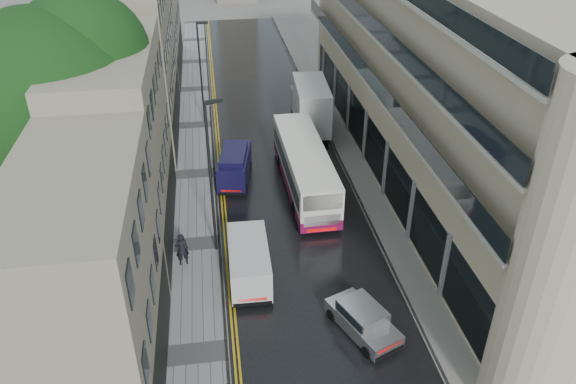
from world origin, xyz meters
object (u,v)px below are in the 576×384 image
object	(u,v)px
lamp_post_near	(211,181)
lamp_post_far	(201,74)
cream_bus	(295,194)
silver_hatchback	(368,345)
white_van	(232,285)
tree_near	(53,137)
pedestrian	(182,249)
white_lorry	(298,116)
tree_far	(98,67)
navy_van	(219,176)

from	to	relation	value
lamp_post_near	lamp_post_far	xyz separation A→B (m)	(-0.34, 17.82, -0.33)
cream_bus	lamp_post_near	world-z (taller)	lamp_post_near
silver_hatchback	white_van	size ratio (longest dim) A/B	0.83
tree_near	pedestrian	xyz separation A→B (m)	(5.93, -2.56, -5.85)
cream_bus	white_van	size ratio (longest dim) A/B	2.37
tree_near	lamp_post_far	distance (m)	18.17
tree_near	white_van	world-z (taller)	tree_near
cream_bus	lamp_post_far	distance (m)	16.02
white_lorry	silver_hatchback	world-z (taller)	white_lorry
lamp_post_far	silver_hatchback	bearing A→B (deg)	-72.24
lamp_post_near	pedestrian	bearing A→B (deg)	-168.45
pedestrian	lamp_post_near	size ratio (longest dim) A/B	0.22
tree_far	white_van	xyz separation A→B (m)	(8.14, -18.81, -5.14)
cream_bus	silver_hatchback	size ratio (longest dim) A/B	2.86
lamp_post_near	tree_near	bearing A→B (deg)	149.55
white_lorry	navy_van	distance (m)	9.33
lamp_post_near	white_van	bearing A→B (deg)	-100.71
navy_van	silver_hatchback	bearing A→B (deg)	-58.81
tree_near	white_lorry	bearing A→B (deg)	38.80
tree_far	lamp_post_far	world-z (taller)	tree_far
silver_hatchback	navy_van	bearing A→B (deg)	88.37
white_lorry	white_van	bearing A→B (deg)	-105.86
white_lorry	white_van	xyz separation A→B (m)	(-6.11, -17.51, -1.05)
silver_hatchback	lamp_post_near	size ratio (longest dim) A/B	0.44
tree_near	white_lorry	xyz separation A→B (m)	(14.55, 11.70, -4.81)
pedestrian	white_lorry	bearing A→B (deg)	-132.26
tree_near	cream_bus	bearing A→B (deg)	6.60
navy_van	white_lorry	bearing A→B (deg)	56.79
silver_hatchback	lamp_post_far	bearing A→B (deg)	81.27
white_lorry	silver_hatchback	distance (m)	22.05
tree_near	cream_bus	distance (m)	13.88
pedestrian	tree_far	bearing A→B (deg)	-81.22
navy_van	lamp_post_near	world-z (taller)	lamp_post_near
cream_bus	lamp_post_far	bearing A→B (deg)	108.70
cream_bus	white_van	bearing A→B (deg)	-121.17
pedestrian	lamp_post_far	bearing A→B (deg)	-105.58
tree_near	lamp_post_near	world-z (taller)	tree_near
tree_near	pedestrian	world-z (taller)	tree_near
navy_van	lamp_post_far	world-z (taller)	lamp_post_far
white_lorry	tree_near	bearing A→B (deg)	-137.82
tree_near	pedestrian	bearing A→B (deg)	-23.37
white_lorry	lamp_post_far	bearing A→B (deg)	150.23
silver_hatchback	navy_van	xyz separation A→B (m)	(-5.92, 15.24, 0.45)
cream_bus	white_lorry	distance (m)	10.41
white_van	lamp_post_far	distance (m)	22.42
white_van	lamp_post_near	xyz separation A→B (m)	(-0.69, 4.35, 3.46)
pedestrian	lamp_post_near	world-z (taller)	lamp_post_near
cream_bus	silver_hatchback	world-z (taller)	cream_bus
cream_bus	lamp_post_near	xyz separation A→B (m)	(-4.95, -2.93, 3.00)
navy_van	lamp_post_near	distance (m)	7.23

